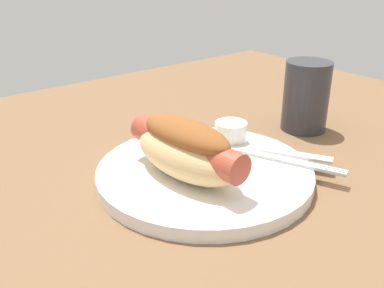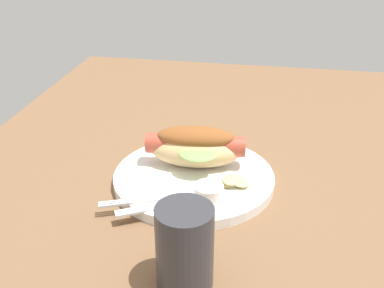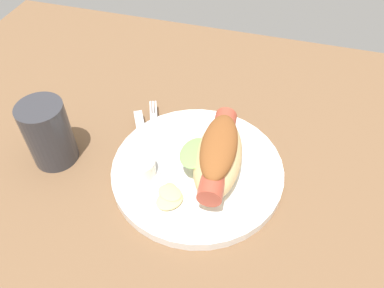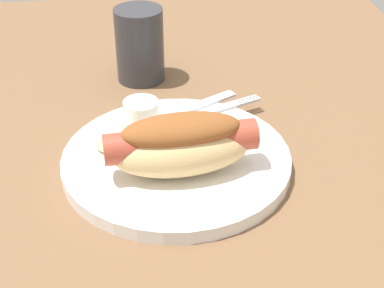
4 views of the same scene
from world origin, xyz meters
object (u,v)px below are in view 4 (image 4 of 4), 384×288
(plate, at_px, (176,161))
(chips_pile, at_px, (117,144))
(fork, at_px, (202,114))
(drinking_cup, at_px, (136,45))
(knife, at_px, (186,110))
(sauce_ramekin, at_px, (141,112))
(hot_dog, at_px, (181,145))

(plate, xyz_separation_m, chips_pile, (0.02, 0.07, 0.01))
(fork, relative_size, drinking_cup, 1.48)
(plate, bearing_deg, chips_pile, 72.43)
(chips_pile, bearing_deg, knife, -49.94)
(plate, height_order, sauce_ramekin, sauce_ramekin)
(hot_dog, height_order, knife, hot_dog)
(chips_pile, bearing_deg, plate, -107.57)
(fork, height_order, drinking_cup, drinking_cup)
(fork, bearing_deg, knife, 125.04)
(fork, bearing_deg, drinking_cup, 95.72)
(knife, relative_size, chips_pile, 2.47)
(plate, distance_m, sauce_ramekin, 0.09)
(plate, xyz_separation_m, knife, (0.09, -0.02, 0.01))
(fork, height_order, chips_pile, chips_pile)
(knife, distance_m, drinking_cup, 0.14)
(hot_dog, bearing_deg, fork, 66.85)
(plate, bearing_deg, drinking_cup, 8.56)
(plate, distance_m, drinking_cup, 0.23)
(sauce_ramekin, relative_size, drinking_cup, 0.41)
(sauce_ramekin, bearing_deg, plate, -154.99)
(fork, xyz_separation_m, knife, (0.01, 0.02, -0.00))
(plate, relative_size, chips_pile, 4.22)
(knife, bearing_deg, drinking_cup, 84.59)
(sauce_ramekin, relative_size, fork, 0.28)
(fork, bearing_deg, chips_pile, -171.95)
(sauce_ramekin, xyz_separation_m, drinking_cup, (0.15, -0.00, 0.02))
(knife, height_order, chips_pile, chips_pile)
(plate, distance_m, hot_dog, 0.05)
(hot_dog, xyz_separation_m, drinking_cup, (0.25, 0.04, 0.00))
(chips_pile, bearing_deg, hot_dog, -127.44)
(sauce_ramekin, bearing_deg, drinking_cup, -0.61)
(hot_dog, height_order, chips_pile, hot_dog)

